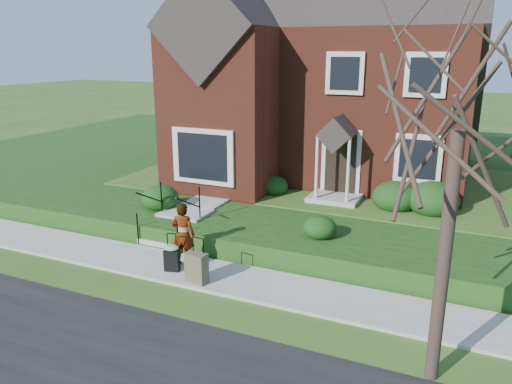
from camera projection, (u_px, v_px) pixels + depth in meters
The scene contains 11 objects.
ground at pixel (225, 279), 12.00m from camera, with size 120.00×120.00×0.00m, color #2D5119.
sidewalk at pixel (225, 278), 11.99m from camera, with size 60.00×1.60×0.08m, color #9E9B93.
terrace at pixel (439, 180), 19.91m from camera, with size 44.00×20.00×0.60m, color #1B3C10.
walkway at pixel (227, 190), 17.19m from camera, with size 1.20×6.00×0.06m, color #9E9B93.
main_house at pixel (334, 51), 19.05m from camera, with size 10.40×10.20×9.40m.
front_steps at pixel (177, 223), 14.46m from camera, with size 1.40×2.02×1.50m.
foundation_shrubs at pixel (304, 188), 15.78m from camera, with size 9.89×4.44×1.07m.
woman at pixel (183, 234), 12.41m from camera, with size 0.59×0.39×1.62m, color #999999.
suitcase_black at pixel (172, 256), 12.18m from camera, with size 0.47×0.42×0.97m.
suitcase_olive at pixel (197, 268), 11.58m from camera, with size 0.54×0.35×1.10m.
tree_verge at pixel (462, 103), 7.17m from camera, with size 4.59×4.59×6.56m.
Camera 1 is at (5.15, -9.68, 5.35)m, focal length 35.00 mm.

